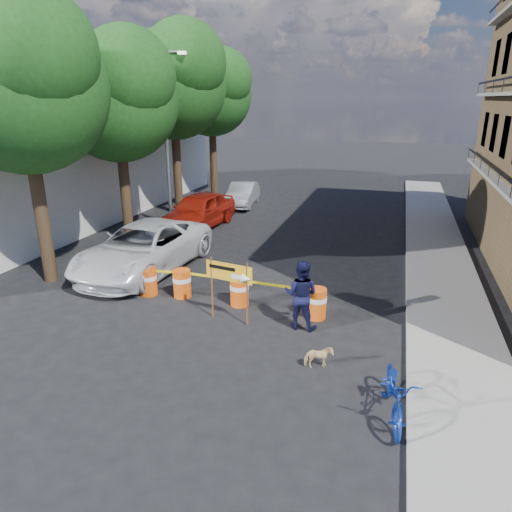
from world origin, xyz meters
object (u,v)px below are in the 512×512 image
Objects in this scene: barrel_mid_left at (182,283)px; bicycle at (398,370)px; barrel_far_right at (316,303)px; pedestrian at (301,295)px; barrel_far_left at (148,281)px; sedan_silver at (243,194)px; barrel_mid_right at (239,291)px; suv_white at (144,248)px; detour_sign at (235,278)px; dog at (318,357)px; sedan_red at (198,211)px.

bicycle is at bearing -31.53° from barrel_mid_left.
barrel_mid_left is at bearing 177.29° from barrel_far_right.
pedestrian reaches higher than barrel_mid_left.
sedan_silver is at bearing 95.56° from barrel_far_left.
barrel_far_left is 1.00× the size of barrel_mid_right.
pedestrian is 0.48× the size of sedan_silver.
barrel_mid_left is 13.20m from sedan_silver.
bicycle is (2.23, -3.82, 0.58)m from barrel_far_right.
suv_white is at bearing 123.07° from barrel_far_left.
barrel_mid_left is 0.15× the size of suv_white.
bicycle is at bearing -59.72° from barrel_far_right.
barrel_mid_right is 0.22× the size of sedan_silver.
detour_sign reaches higher than barrel_far_right.
barrel_far_left and barrel_mid_left have the same top height.
barrel_far_right is at bearing -12.27° from suv_white.
barrel_far_right is (4.33, -0.21, 0.00)m from barrel_mid_left.
barrel_far_right is (5.45, -0.04, 0.00)m from barrel_far_left.
suv_white reaches higher than dog.
sedan_red reaches higher than dog.
barrel_far_left is 5.45m from barrel_far_right.
bicycle is (6.57, -4.03, 0.58)m from barrel_mid_left.
dog is (0.51, -2.56, -0.19)m from barrel_far_right.
sedan_red is (-9.42, 11.74, -0.21)m from bicycle.
detour_sign is 2.79× the size of dog.
barrel_far_right is 10.70m from sedan_red.
pedestrian is 2.16m from dog.
barrel_far_right is 0.49× the size of detour_sign.
pedestrian reaches higher than sedan_silver.
sedan_silver is (-8.96, 17.01, -0.39)m from bicycle.
sedan_silver reaches higher than barrel_mid_left.
pedestrian is 6.89m from suv_white.
dog is (2.64, -1.59, -1.07)m from detour_sign.
barrel_mid_right is at bearing 112.79° from detour_sign.
sedan_silver is (-6.41, 13.89, -0.31)m from pedestrian.
barrel_far_left is at bearing 42.11° from dog.
bicycle reaches higher than sedan_red.
barrel_mid_left is 4.34m from barrel_far_right.
barrel_mid_left is 1.95m from barrel_mid_right.
sedan_red reaches higher than barrel_mid_right.
barrel_far_left is 2.30m from suv_white.
barrel_far_right is 0.43× the size of bicycle.
suv_white is (-8.92, 5.77, -0.20)m from bicycle.
suv_white is (-4.30, 1.79, 0.38)m from barrel_mid_right.
barrel_far_left is at bearing -4.63° from pedestrian.
sedan_red is (-1.74, 7.88, 0.38)m from barrel_far_left.
sedan_red is (-6.87, 8.62, -0.13)m from pedestrian.
sedan_red is (-4.80, 7.76, 0.38)m from barrel_mid_right.
pedestrian reaches higher than barrel_far_right.
detour_sign is at bearing -76.91° from barrel_mid_right.
dog is 17.34m from sedan_silver.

